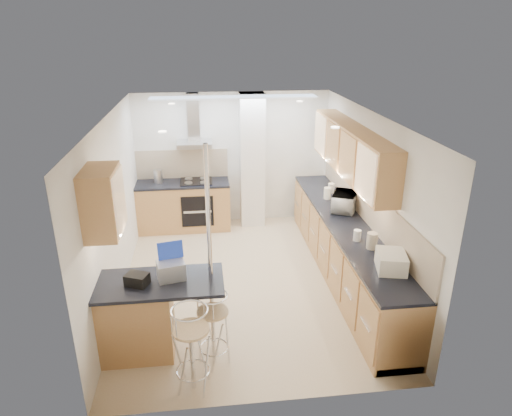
{
  "coord_description": "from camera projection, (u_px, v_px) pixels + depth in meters",
  "views": [
    {
      "loc": [
        -0.56,
        -5.97,
        3.59
      ],
      "look_at": [
        0.18,
        0.2,
        1.11
      ],
      "focal_mm": 32.0,
      "sensor_mm": 36.0,
      "label": 1
    }
  ],
  "objects": [
    {
      "name": "jar_b",
      "position": [
        331.0,
        188.0,
        7.85
      ],
      "size": [
        0.14,
        0.14,
        0.16
      ],
      "primitive_type": "cylinder",
      "rotation": [
        0.0,
        0.0,
        0.38
      ],
      "color": "white",
      "rests_on": "right_counter"
    },
    {
      "name": "back_counter",
      "position": [
        184.0,
        205.0,
        8.56
      ],
      "size": [
        1.7,
        0.63,
        0.92
      ],
      "color": "#BC824B",
      "rests_on": "ground"
    },
    {
      "name": "peninsula",
      "position": [
        161.0,
        317.0,
        5.26
      ],
      "size": [
        1.47,
        0.72,
        0.94
      ],
      "color": "#BC824B",
      "rests_on": "ground"
    },
    {
      "name": "microwave",
      "position": [
        345.0,
        202.0,
        7.07
      ],
      "size": [
        0.52,
        0.6,
        0.28
      ],
      "primitive_type": "imported",
      "rotation": [
        0.0,
        0.0,
        1.14
      ],
      "color": "white",
      "rests_on": "right_counter"
    },
    {
      "name": "jar_c",
      "position": [
        372.0,
        241.0,
        5.86
      ],
      "size": [
        0.14,
        0.14,
        0.21
      ],
      "primitive_type": "cylinder",
      "rotation": [
        0.0,
        0.0,
        0.0
      ],
      "color": "beige",
      "rests_on": "right_counter"
    },
    {
      "name": "laptop",
      "position": [
        171.0,
        270.0,
        5.12
      ],
      "size": [
        0.34,
        0.29,
        0.21
      ],
      "primitive_type": "cube",
      "rotation": [
        0.0,
        0.0,
        0.22
      ],
      "color": "#A3A7AB",
      "rests_on": "peninsula"
    },
    {
      "name": "ground",
      "position": [
        246.0,
        281.0,
        6.9
      ],
      "size": [
        4.8,
        4.8,
        0.0
      ],
      "primitive_type": "plane",
      "color": "beige",
      "rests_on": "ground"
    },
    {
      "name": "bread_bin",
      "position": [
        391.0,
        261.0,
        5.34
      ],
      "size": [
        0.41,
        0.47,
        0.22
      ],
      "primitive_type": "cube",
      "rotation": [
        0.0,
        0.0,
        -0.23
      ],
      "color": "white",
      "rests_on": "right_counter"
    },
    {
      "name": "bar_stool_end",
      "position": [
        213.0,
        329.0,
        5.08
      ],
      "size": [
        0.51,
        0.51,
        0.91
      ],
      "primitive_type": null,
      "rotation": [
        0.0,
        0.0,
        0.98
      ],
      "color": "tan",
      "rests_on": "ground"
    },
    {
      "name": "right_counter",
      "position": [
        344.0,
        249.0,
        6.9
      ],
      "size": [
        0.63,
        4.4,
        0.92
      ],
      "color": "#BC824B",
      "rests_on": "ground"
    },
    {
      "name": "bar_stool_near",
      "position": [
        192.0,
        349.0,
        4.7
      ],
      "size": [
        0.47,
        0.47,
        0.99
      ],
      "primitive_type": null,
      "rotation": [
        0.0,
        0.0,
        0.18
      ],
      "color": "tan",
      "rests_on": "ground"
    },
    {
      "name": "room_shell",
      "position": [
        264.0,
        176.0,
        6.71
      ],
      "size": [
        3.64,
        4.84,
        2.51
      ],
      "color": "white",
      "rests_on": "ground"
    },
    {
      "name": "jar_d",
      "position": [
        357.0,
        235.0,
        6.08
      ],
      "size": [
        0.13,
        0.13,
        0.15
      ],
      "primitive_type": "cylinder",
      "rotation": [
        0.0,
        0.0,
        0.34
      ],
      "color": "white",
      "rests_on": "right_counter"
    },
    {
      "name": "kettle",
      "position": [
        158.0,
        176.0,
        8.34
      ],
      "size": [
        0.16,
        0.16,
        0.24
      ],
      "primitive_type": "cylinder",
      "color": "silver",
      "rests_on": "back_counter"
    },
    {
      "name": "bag",
      "position": [
        137.0,
        280.0,
        5.01
      ],
      "size": [
        0.29,
        0.25,
        0.13
      ],
      "primitive_type": "cube",
      "rotation": [
        0.0,
        0.0,
        -0.4
      ],
      "color": "black",
      "rests_on": "peninsula"
    },
    {
      "name": "jar_a",
      "position": [
        327.0,
        193.0,
        7.56
      ],
      "size": [
        0.16,
        0.16,
        0.19
      ],
      "primitive_type": "cylinder",
      "rotation": [
        0.0,
        0.0,
        -0.39
      ],
      "color": "white",
      "rests_on": "right_counter"
    }
  ]
}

